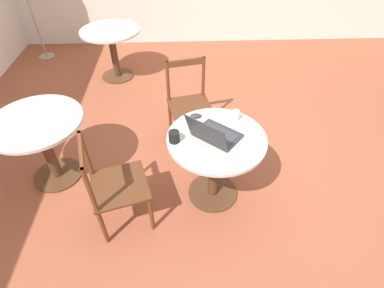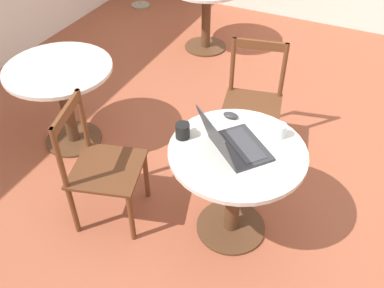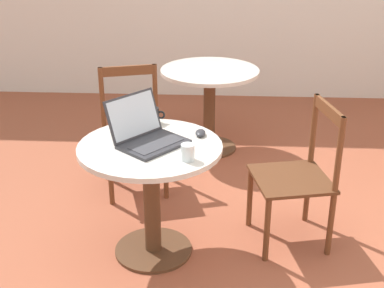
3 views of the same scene
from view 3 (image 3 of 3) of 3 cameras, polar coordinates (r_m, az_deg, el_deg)
ground_plane at (r=3.22m, az=1.70°, el=-13.29°), size 16.00×16.00×0.00m
cafe_table_near at (r=3.11m, az=-4.40°, el=-3.27°), size 0.82×0.82×0.72m
cafe_table_far at (r=4.53m, az=1.89°, el=5.69°), size 0.82×0.82×0.72m
chair_near_right at (r=3.33m, az=11.29°, el=-3.41°), size 0.53×0.53×0.90m
chair_near_back at (r=3.94m, az=-6.33°, el=1.35°), size 0.55×0.55×0.90m
laptop at (r=3.03m, az=-4.81°, el=1.00°), size 0.49×0.49×0.26m
mouse at (r=3.14m, az=0.91°, el=1.19°), size 0.06×0.10×0.03m
mug at (r=3.33m, az=-4.25°, el=3.06°), size 0.13×0.09×0.09m
drinking_glass at (r=2.82m, az=-0.45°, el=-0.89°), size 0.07×0.07×0.09m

